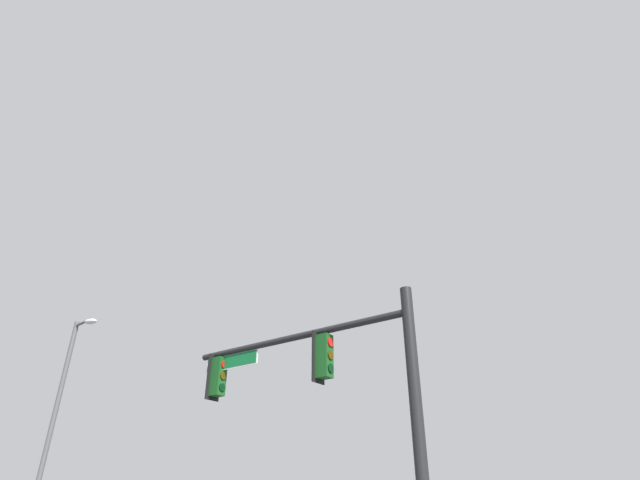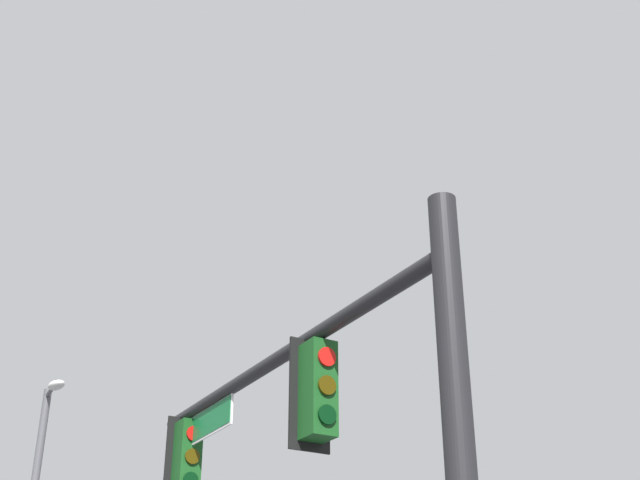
{
  "view_description": "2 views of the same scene",
  "coord_description": "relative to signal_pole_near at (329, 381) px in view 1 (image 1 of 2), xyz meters",
  "views": [
    {
      "loc": [
        -10.16,
        3.05,
        1.39
      ],
      "look_at": [
        -5.54,
        -8.04,
        7.94
      ],
      "focal_mm": 28.0,
      "sensor_mm": 36.0,
      "label": 1
    },
    {
      "loc": [
        -12.49,
        -2.01,
        1.8
      ],
      "look_at": [
        -4.76,
        -9.21,
        7.22
      ],
      "focal_mm": 50.0,
      "sensor_mm": 36.0,
      "label": 2
    }
  ],
  "objects": [
    {
      "name": "signal_pole_near",
      "position": [
        0.0,
        0.0,
        0.0
      ],
      "size": [
        6.85,
        1.8,
        6.12
      ],
      "color": "black",
      "rests_on": "ground_plane"
    },
    {
      "name": "street_lamp",
      "position": [
        11.7,
        -2.35,
        0.38
      ],
      "size": [
        1.53,
        0.61,
        8.08
      ],
      "color": "#4C4C51",
      "rests_on": "ground_plane"
    }
  ]
}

